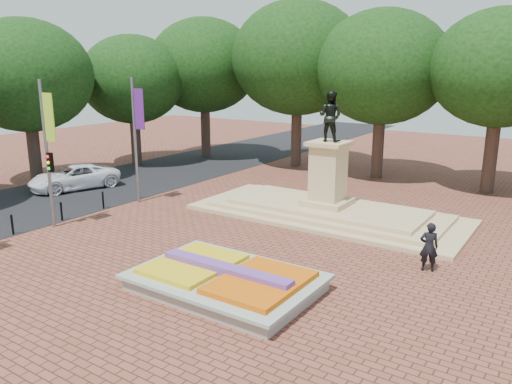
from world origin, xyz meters
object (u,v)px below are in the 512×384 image
van (74,177)px  monument (327,199)px  pedestrian (429,247)px  flower_bed (226,280)px

van → monument: bearing=30.4°
pedestrian → van: bearing=-25.8°
flower_bed → monument: monument is taller
flower_bed → monument: 10.07m
monument → pedestrian: size_ratio=7.32×
flower_bed → van: bearing=159.1°
monument → van: bearing=-167.4°
van → pedestrian: pedestrian is taller
flower_bed → van: size_ratio=1.15×
flower_bed → van: 18.13m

